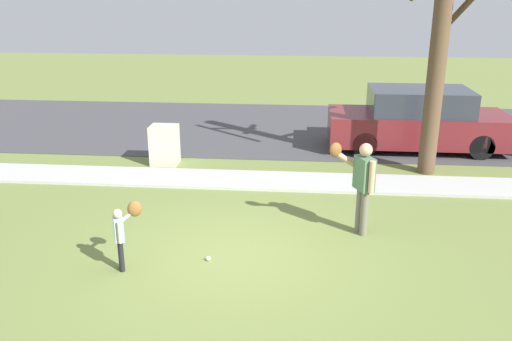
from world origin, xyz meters
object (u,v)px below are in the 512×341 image
at_px(person_child, 123,228).
at_px(utility_cabinet, 165,145).
at_px(person_adult, 361,179).
at_px(parked_suv_maroon, 418,121).
at_px(street_tree_near, 440,38).
at_px(baseball, 208,259).

relative_size(person_child, utility_cabinet, 1.09).
height_order(person_adult, person_child, person_adult).
bearing_deg(parked_suv_maroon, street_tree_near, 86.55).
relative_size(baseball, utility_cabinet, 0.08).
xyz_separation_m(baseball, parked_suv_maroon, (4.51, 6.77, 0.75)).
bearing_deg(baseball, utility_cabinet, 111.67).
bearing_deg(person_adult, utility_cabinet, -62.84).
xyz_separation_m(person_adult, street_tree_near, (1.91, 3.51, 2.09)).
bearing_deg(parked_suv_maroon, baseball, 56.29).
bearing_deg(street_tree_near, utility_cabinet, 179.07).
relative_size(baseball, parked_suv_maroon, 0.02).
xyz_separation_m(street_tree_near, parked_suv_maroon, (0.12, 2.00, -2.33)).
height_order(street_tree_near, parked_suv_maroon, street_tree_near).
height_order(person_adult, baseball, person_adult).
height_order(person_adult, utility_cabinet, person_adult).
xyz_separation_m(person_adult, utility_cabinet, (-4.42, 3.61, -0.54)).
distance_m(person_adult, utility_cabinet, 5.74).
bearing_deg(parked_suv_maroon, utility_cabinet, 16.36).
relative_size(person_adult, utility_cabinet, 1.71).
xyz_separation_m(person_child, utility_cabinet, (-0.70, 5.22, -0.20)).
relative_size(person_adult, parked_suv_maroon, 0.35).
bearing_deg(person_child, utility_cabinet, 74.08).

